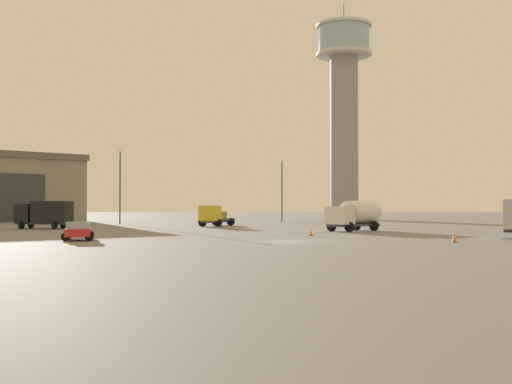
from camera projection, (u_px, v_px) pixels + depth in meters
name	position (u px, v px, depth m)	size (l,w,h in m)	color
ground_plane	(288.00, 242.00, 45.18)	(400.00, 400.00, 0.00)	slate
control_tower	(344.00, 98.00, 118.88)	(10.39, 10.39, 40.54)	gray
truck_box_black	(45.00, 213.00, 69.92)	(6.19, 3.81, 3.06)	#38383D
truck_fuel_tanker_white	(355.00, 214.00, 63.63)	(6.23, 5.99, 3.04)	#38383D
truck_flatbed_yellow	(214.00, 216.00, 77.90)	(4.52, 7.24, 2.56)	#38383D
car_red	(78.00, 230.00, 46.97)	(2.84, 4.48, 1.37)	red
light_post_west	(282.00, 185.00, 99.64)	(0.44, 0.44, 9.79)	#38383D
light_post_north	(120.00, 181.00, 89.38)	(0.44, 0.44, 10.35)	#38383D
traffic_cone_near_left	(454.00, 238.00, 44.30)	(0.36, 0.36, 0.65)	black
traffic_cone_near_right	(311.00, 232.00, 54.36)	(0.36, 0.36, 0.60)	black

